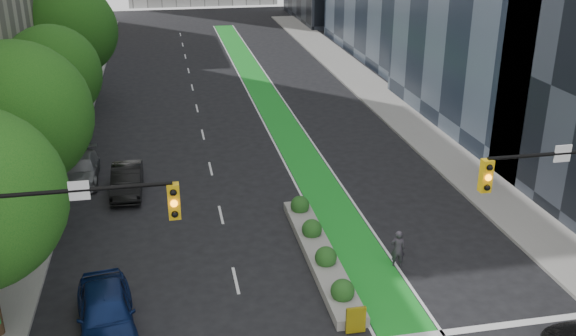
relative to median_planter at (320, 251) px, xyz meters
name	(u,v)px	position (x,y,z in m)	size (l,w,h in m)	color
sidewalk_left	(56,138)	(-13.00, 17.96, -0.30)	(3.60, 90.00, 0.15)	gray
sidewalk_right	(404,116)	(10.60, 17.96, -0.30)	(3.60, 90.00, 0.15)	gray
bike_lane_paint	(270,104)	(1.80, 22.96, -0.37)	(2.20, 70.00, 0.01)	green
tree_mid	(17,115)	(-12.20, 4.96, 5.20)	(6.40, 6.40, 8.78)	black
tree_midfar	(52,74)	(-12.20, 14.96, 4.57)	(5.60, 5.60, 7.76)	black
tree_far	(71,30)	(-12.20, 24.96, 5.32)	(6.60, 6.60, 9.00)	black
signal_left	(31,262)	(-9.90, -6.57, 4.41)	(6.14, 0.51, 7.20)	black
median_planter	(320,251)	(0.00, 0.00, 0.00)	(1.20, 10.26, 1.10)	gray
cyclist	(398,249)	(3.00, -1.21, 0.45)	(0.60, 0.39, 1.64)	#342F39
parked_car_left_near	(106,312)	(-8.49, -3.49, 0.45)	(1.93, 4.80, 1.63)	#0C1C4B
parked_car_left_mid	(127,180)	(-8.20, 8.49, 0.34)	(1.50, 4.31, 1.42)	black
parked_car_left_far	(81,169)	(-10.70, 10.67, 0.29)	(1.84, 4.53, 1.31)	#535658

